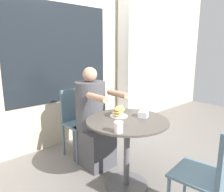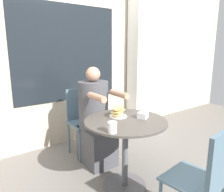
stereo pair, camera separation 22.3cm
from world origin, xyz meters
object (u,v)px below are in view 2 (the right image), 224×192
empty_chair_across (206,175)px  seated_diner (95,123)px  cafe_table (125,138)px  diner_chair (82,115)px  sandwich_on_plate (118,112)px  drink_cup (112,127)px

empty_chair_across → seated_diner: bearing=84.7°
seated_diner → empty_chair_across: seated_diner is taller
cafe_table → empty_chair_across: size_ratio=0.92×
diner_chair → empty_chair_across: same height
diner_chair → sandwich_on_plate: size_ratio=4.46×
empty_chair_across → sandwich_on_plate: bearing=86.1°
drink_cup → seated_diner: bearing=67.5°
cafe_table → seated_diner: seated_diner is taller
sandwich_on_plate → drink_cup: size_ratio=2.10×
empty_chair_across → drink_cup: (-0.34, 0.64, 0.24)m
seated_diner → empty_chair_across: (0.03, -1.41, 0.01)m
diner_chair → cafe_table: bearing=90.0°
diner_chair → sandwich_on_plate: diner_chair is taller
diner_chair → seated_diner: size_ratio=0.74×
sandwich_on_plate → diner_chair: bearing=88.7°
diner_chair → drink_cup: 1.19m
sandwich_on_plate → drink_cup: 0.44m
sandwich_on_plate → seated_diner: bearing=88.2°
cafe_table → seated_diner: bearing=87.5°
seated_diner → drink_cup: (-0.32, -0.77, 0.25)m
diner_chair → seated_diner: 0.35m
cafe_table → diner_chair: size_ratio=0.92×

